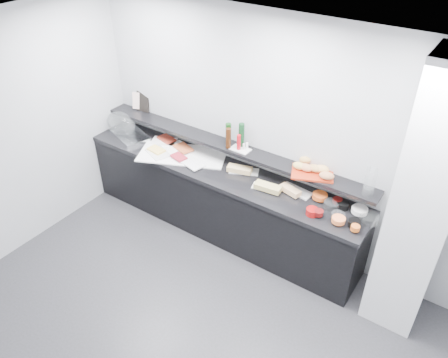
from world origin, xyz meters
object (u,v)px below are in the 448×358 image
Objects in this scene: condiment_tray at (240,149)px; carafe at (370,182)px; framed_print at (143,102)px; bread_tray at (312,173)px; cloche_base at (131,136)px; sandwich_plate_mid at (266,188)px.

carafe is (1.48, -0.02, 0.14)m from condiment_tray.
condiment_tray is at bearing -9.02° from framed_print.
framed_print is at bearing 153.68° from bread_tray.
carafe is at bearing 22.70° from cloche_base.
framed_print is (-2.06, 0.30, 0.37)m from sandwich_plate_mid.
sandwich_plate_mid is 1.33× the size of condiment_tray.
sandwich_plate_mid is 0.53m from bread_tray.
carafe is (3.09, -0.15, 0.02)m from framed_print.
sandwich_plate_mid is (2.04, 0.01, -0.01)m from cloche_base.
carafe is at bearing -26.97° from bread_tray.
sandwich_plate_mid is at bearing -12.84° from framed_print.
bread_tray is at bearing 24.22° from cloche_base.
condiment_tray is 0.89m from bread_tray.
cloche_base is 3.09m from carafe.
cloche_base is 1.66× the size of sandwich_plate_mid.
cloche_base is at bearing 165.37° from sandwich_plate_mid.
condiment_tray reaches higher than cloche_base.
bread_tray reaches higher than sandwich_plate_mid.
carafe is (0.60, -0.03, 0.14)m from bread_tray.
bread_tray reaches higher than cloche_base.
condiment_tray reaches higher than sandwich_plate_mid.
sandwich_plate_mid is at bearing -19.85° from condiment_tray.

